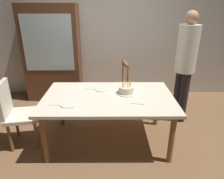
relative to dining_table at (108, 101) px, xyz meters
The scene contains 13 objects.
ground 0.65m from the dining_table, ahead, with size 6.40×6.40×0.00m, color brown.
back_wall 1.96m from the dining_table, 90.00° to the left, with size 6.40×0.10×2.60m, color beige.
dining_table is the anchor object (origin of this frame).
birthday_cake 0.30m from the dining_table, 21.49° to the left, with size 0.28×0.28×0.17m.
plate_near_celebrant 0.55m from the dining_table, 153.38° to the right, with size 0.22×0.22×0.01m, color silver.
plate_far_side 0.27m from the dining_table, 109.94° to the left, with size 0.22×0.22×0.01m, color silver.
fork_near_celebrant 0.70m from the dining_table, 158.32° to the right, with size 0.18×0.02×0.01m, color silver.
fork_far_side 0.36m from the dining_table, 134.76° to the left, with size 0.18×0.02×0.01m, color silver.
fork_near_guest 0.44m from the dining_table, 32.45° to the right, with size 0.18×0.02×0.01m, color silver.
chair_spindle_back 0.89m from the dining_table, 82.11° to the left, with size 0.51×0.51×0.95m.
chair_upholstered 1.28m from the dining_table, behind, with size 0.51×0.51×0.95m.
person_guest 1.42m from the dining_table, 27.08° to the left, with size 0.32×0.32×1.80m.
china_cabinet 1.96m from the dining_table, 126.36° to the left, with size 1.10×0.45×1.90m.
Camera 1 is at (0.04, -2.49, 1.86)m, focal length 32.39 mm.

